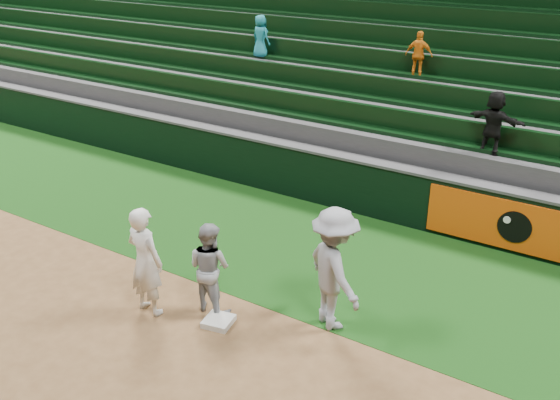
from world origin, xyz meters
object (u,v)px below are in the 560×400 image
(first_baseman, at_px, (145,261))
(baserunner, at_px, (210,267))
(first_base, at_px, (218,321))
(base_coach, at_px, (334,269))

(first_baseman, xyz_separation_m, baserunner, (0.81, 0.61, -0.15))
(first_base, bearing_deg, first_baseman, -165.14)
(first_baseman, bearing_deg, first_base, -162.19)
(first_base, distance_m, base_coach, 2.06)
(baserunner, distance_m, base_coach, 2.04)
(first_base, bearing_deg, base_coach, 32.62)
(first_baseman, relative_size, base_coach, 0.93)
(first_base, xyz_separation_m, baserunner, (-0.37, 0.29, 0.73))
(first_base, distance_m, baserunner, 0.87)
(first_base, relative_size, baserunner, 0.28)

